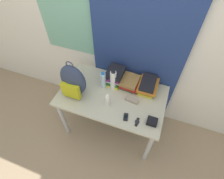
% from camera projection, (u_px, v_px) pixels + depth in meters
% --- Properties ---
extents(ground_plane, '(12.00, 12.00, 0.00)m').
position_uv_depth(ground_plane, '(103.00, 148.00, 2.37)').
color(ground_plane, '#9E8466').
extents(wall_back, '(6.00, 0.06, 2.50)m').
position_uv_depth(wall_back, '(126.00, 35.00, 1.90)').
color(wall_back, silver).
rests_on(wall_back, ground_plane).
extents(curtain_blue, '(1.04, 0.04, 2.50)m').
position_uv_depth(curtain_blue, '(139.00, 41.00, 1.83)').
color(curtain_blue, navy).
rests_on(curtain_blue, ground_plane).
extents(desk, '(1.23, 0.72, 0.73)m').
position_uv_depth(desk, '(112.00, 100.00, 2.10)').
color(desk, '#B7B299').
rests_on(desk, ground_plane).
extents(backpack, '(0.30, 0.18, 0.47)m').
position_uv_depth(backpack, '(73.00, 81.00, 1.89)').
color(backpack, '#2D3851').
rests_on(backpack, desk).
extents(book_stack_left, '(0.23, 0.26, 0.19)m').
position_uv_depth(book_stack_left, '(115.00, 76.00, 2.09)').
color(book_stack_left, yellow).
rests_on(book_stack_left, desk).
extents(book_stack_center, '(0.23, 0.26, 0.11)m').
position_uv_depth(book_stack_center, '(130.00, 82.00, 2.07)').
color(book_stack_center, '#1E5623').
rests_on(book_stack_center, desk).
extents(book_stack_right, '(0.22, 0.27, 0.15)m').
position_uv_depth(book_stack_right, '(148.00, 86.00, 2.02)').
color(book_stack_right, yellow).
rests_on(book_stack_right, desk).
extents(water_bottle, '(0.06, 0.06, 0.23)m').
position_uv_depth(water_bottle, '(103.00, 80.00, 2.03)').
color(water_bottle, silver).
rests_on(water_bottle, desk).
extents(sports_bottle, '(0.07, 0.07, 0.27)m').
position_uv_depth(sports_bottle, '(113.00, 80.00, 2.00)').
color(sports_bottle, white).
rests_on(sports_bottle, desk).
extents(sunscreen_bottle, '(0.05, 0.05, 0.17)m').
position_uv_depth(sunscreen_bottle, '(108.00, 100.00, 1.88)').
color(sunscreen_bottle, white).
rests_on(sunscreen_bottle, desk).
extents(cell_phone, '(0.06, 0.10, 0.02)m').
position_uv_depth(cell_phone, '(126.00, 117.00, 1.83)').
color(cell_phone, black).
rests_on(cell_phone, desk).
extents(sunglasses_case, '(0.16, 0.08, 0.04)m').
position_uv_depth(sunglasses_case, '(132.00, 100.00, 1.96)').
color(sunglasses_case, gray).
rests_on(sunglasses_case, desk).
extents(camera_pouch, '(0.11, 0.08, 0.06)m').
position_uv_depth(camera_pouch, '(152.00, 122.00, 1.77)').
color(camera_pouch, black).
rests_on(camera_pouch, desk).
extents(wristwatch, '(0.05, 0.10, 0.01)m').
position_uv_depth(wristwatch, '(137.00, 122.00, 1.79)').
color(wristwatch, black).
rests_on(wristwatch, desk).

